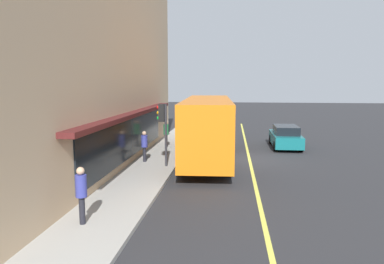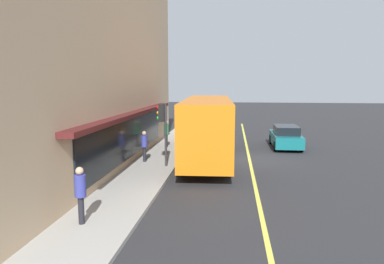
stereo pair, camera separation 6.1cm
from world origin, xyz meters
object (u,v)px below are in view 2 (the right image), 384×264
(car_teal, at_px, (286,137))
(pedestrian_at_corner, at_px, (166,131))
(bus, at_px, (208,125))
(traffic_light, at_px, (163,120))
(pedestrian_waiting, at_px, (144,143))
(pedestrian_by_curb, at_px, (80,190))

(car_teal, distance_m, pedestrian_at_corner, 8.14)
(bus, relative_size, car_teal, 2.61)
(traffic_light, relative_size, pedestrian_waiting, 1.91)
(pedestrian_waiting, bearing_deg, pedestrian_at_corner, -4.87)
(pedestrian_at_corner, height_order, pedestrian_waiting, pedestrian_at_corner)
(bus, height_order, pedestrian_at_corner, bus)
(pedestrian_by_curb, distance_m, pedestrian_waiting, 8.60)
(bus, distance_m, pedestrian_at_corner, 4.14)
(traffic_light, distance_m, pedestrian_by_curb, 7.90)
(bus, distance_m, pedestrian_waiting, 3.77)
(car_teal, relative_size, pedestrian_by_curb, 2.43)
(bus, bearing_deg, car_teal, -48.96)
(pedestrian_by_curb, height_order, pedestrian_waiting, pedestrian_by_curb)
(bus, height_order, car_teal, bus)
(bus, bearing_deg, pedestrian_at_corner, 46.27)
(pedestrian_at_corner, xyz_separation_m, pedestrian_waiting, (-4.40, 0.37, -0.06))
(bus, bearing_deg, pedestrian_by_curb, 163.02)
(car_teal, bearing_deg, pedestrian_by_curb, 150.79)
(traffic_light, bearing_deg, car_teal, -46.27)
(bus, relative_size, traffic_light, 3.51)
(car_teal, bearing_deg, traffic_light, 133.73)
(traffic_light, distance_m, pedestrian_at_corner, 5.50)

